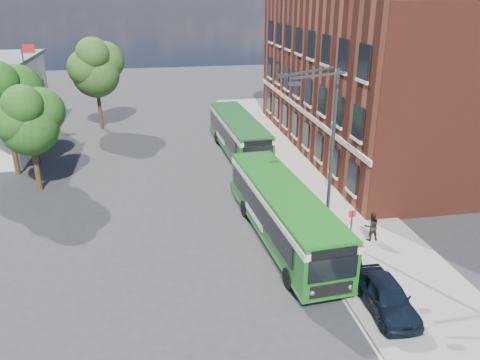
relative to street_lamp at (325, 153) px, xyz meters
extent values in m
plane|color=#2C2C2E|center=(-4.84, 2.00, -4.79)|extent=(120.00, 120.00, 0.00)
cube|color=gray|center=(2.16, 10.00, -4.72)|extent=(6.00, 48.00, 0.15)
cube|color=beige|center=(-0.89, 10.00, -4.79)|extent=(0.12, 48.00, 0.01)
cube|color=maroon|center=(9.16, 14.00, 1.21)|extent=(12.00, 26.00, 12.00)
cube|color=beige|center=(3.12, 14.00, -1.19)|extent=(0.12, 26.00, 0.35)
cylinder|color=#393B3E|center=(-17.34, 15.00, -0.29)|extent=(0.10, 0.10, 9.00)
cube|color=red|center=(-16.89, 15.00, 3.81)|extent=(0.90, 0.02, 0.60)
cylinder|color=#393B3E|center=(0.36, 0.00, -4.64)|extent=(0.44, 0.44, 0.30)
cylinder|color=#393B3E|center=(0.36, 0.00, -0.29)|extent=(0.18, 0.18, 9.00)
cube|color=#393B3E|center=(-0.87, -0.60, 4.01)|extent=(2.58, 0.46, 0.37)
cube|color=#393B3E|center=(-0.87, 0.60, 4.01)|extent=(2.58, 0.46, 0.37)
cube|color=#393B3E|center=(-2.11, -1.08, 3.76)|extent=(0.55, 0.22, 0.16)
cube|color=#393B3E|center=(-2.11, 1.08, 3.76)|extent=(0.55, 0.22, 0.16)
cylinder|color=#393B3E|center=(0.76, -2.20, -3.54)|extent=(0.08, 0.08, 2.50)
cube|color=red|center=(0.76, -2.20, -2.44)|extent=(0.35, 0.04, 0.35)
cube|color=#19641A|center=(-2.12, -0.04, -3.02)|extent=(3.37, 12.19, 2.45)
cube|color=#19641A|center=(-2.12, -0.04, -4.29)|extent=(3.41, 12.23, 0.14)
cube|color=black|center=(-3.42, 0.17, -2.89)|extent=(0.83, 10.22, 1.10)
cube|color=black|center=(-0.87, 0.36, -2.89)|extent=(0.83, 10.22, 1.10)
cube|color=beige|center=(-2.12, -0.04, -2.19)|extent=(3.44, 12.25, 0.32)
cube|color=#19641A|center=(-2.12, -0.04, -1.83)|extent=(3.26, 12.08, 0.12)
cube|color=black|center=(-1.68, -6.07, -2.84)|extent=(2.15, 0.24, 1.05)
cube|color=black|center=(-1.68, -6.08, -2.09)|extent=(2.00, 0.23, 0.38)
cube|color=black|center=(-1.68, -6.08, -3.84)|extent=(1.90, 0.22, 0.55)
sphere|color=silver|center=(-2.53, -6.12, -3.84)|extent=(0.26, 0.26, 0.26)
sphere|color=silver|center=(-0.83, -6.00, -3.84)|extent=(0.26, 0.26, 0.26)
cube|color=black|center=(-2.56, 6.00, -2.79)|extent=(2.00, 0.23, 0.90)
cube|color=white|center=(-3.48, 0.87, -3.64)|extent=(0.27, 3.19, 0.45)
cylinder|color=black|center=(-2.98, -4.33, -4.29)|extent=(0.35, 1.02, 1.00)
cylinder|color=black|center=(-0.65, -4.16, -4.29)|extent=(0.35, 1.02, 1.00)
cylinder|color=black|center=(-3.52, 3.09, -4.29)|extent=(0.35, 1.02, 1.00)
cylinder|color=black|center=(-1.19, 3.26, -4.29)|extent=(0.35, 1.02, 1.00)
cube|color=#1A511E|center=(-1.84, 14.53, -3.02)|extent=(3.11, 11.90, 2.45)
cube|color=#1A511E|center=(-1.84, 14.53, -4.29)|extent=(3.15, 11.94, 0.14)
cube|color=black|center=(-3.13, 14.76, -2.89)|extent=(0.60, 9.98, 1.10)
cube|color=black|center=(-0.57, 14.90, -2.89)|extent=(0.60, 9.98, 1.10)
cube|color=beige|center=(-1.84, 14.53, -2.19)|extent=(3.17, 11.96, 0.32)
cube|color=#1A511E|center=(-1.84, 14.53, -1.83)|extent=(3.01, 11.80, 0.12)
cube|color=black|center=(-1.53, 8.61, -2.84)|extent=(2.15, 0.19, 1.05)
cube|color=black|center=(-1.53, 8.61, -2.09)|extent=(2.00, 0.18, 0.38)
cube|color=black|center=(-1.53, 8.61, -3.84)|extent=(1.90, 0.18, 0.55)
sphere|color=silver|center=(-2.38, 8.58, -3.84)|extent=(0.26, 0.26, 0.26)
sphere|color=silver|center=(-0.68, 8.67, -3.84)|extent=(0.26, 0.26, 0.26)
cube|color=black|center=(-2.15, 20.45, -2.79)|extent=(2.00, 0.18, 0.90)
cube|color=white|center=(-3.18, 15.46, -3.64)|extent=(0.21, 3.20, 0.45)
cylinder|color=black|center=(-2.79, 10.38, -4.29)|extent=(0.33, 1.01, 1.00)
cylinder|color=black|center=(-0.46, 10.50, -4.29)|extent=(0.33, 1.01, 1.00)
cylinder|color=black|center=(-3.17, 17.56, -4.29)|extent=(0.33, 1.01, 1.00)
cylinder|color=black|center=(-0.83, 17.68, -4.29)|extent=(0.33, 1.01, 1.00)
imported|color=black|center=(0.45, -6.73, -3.96)|extent=(1.70, 4.04, 1.36)
imported|color=black|center=(0.45, -4.00, -3.88)|extent=(0.66, 0.59, 1.52)
imported|color=black|center=(2.42, -1.13, -3.84)|extent=(0.79, 0.62, 1.59)
cylinder|color=#3B2915|center=(-16.29, 9.54, -3.26)|extent=(0.36, 0.36, 3.07)
sphere|color=#224D17|center=(-16.29, 9.54, -0.47)|extent=(3.62, 3.62, 3.62)
sphere|color=#224D17|center=(-15.59, 10.09, 0.44)|extent=(3.07, 3.07, 3.07)
sphere|color=#224D17|center=(-16.92, 9.05, 0.09)|extent=(2.79, 2.79, 2.79)
sphere|color=#224D17|center=(-16.29, 8.84, 1.13)|extent=(2.51, 2.51, 2.51)
cylinder|color=#3B2915|center=(-18.45, 12.79, -3.03)|extent=(0.36, 0.36, 3.52)
sphere|color=#1F4A13|center=(-18.45, 12.79, 0.17)|extent=(4.16, 4.16, 4.16)
sphere|color=#1F4A13|center=(-17.65, 13.43, 1.21)|extent=(3.52, 3.52, 3.52)
cylinder|color=#3B2915|center=(-13.53, 24.43, -2.95)|extent=(0.36, 0.36, 3.68)
sphere|color=#2D501C|center=(-13.53, 24.43, 0.39)|extent=(4.34, 4.34, 4.34)
sphere|color=#2D501C|center=(-12.69, 25.10, 1.48)|extent=(3.68, 3.68, 3.68)
sphere|color=#2D501C|center=(-14.28, 23.85, 1.06)|extent=(3.34, 3.34, 3.34)
sphere|color=#2D501C|center=(-13.53, 23.60, 2.31)|extent=(3.01, 3.01, 3.01)
camera|label=1|loc=(-8.36, -21.30, 7.66)|focal=35.00mm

